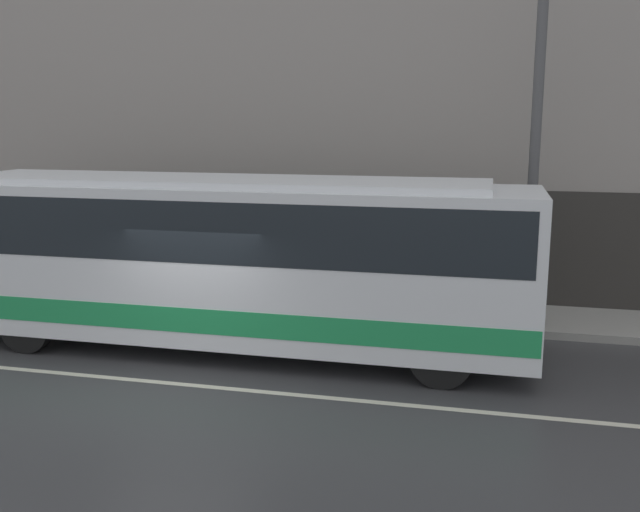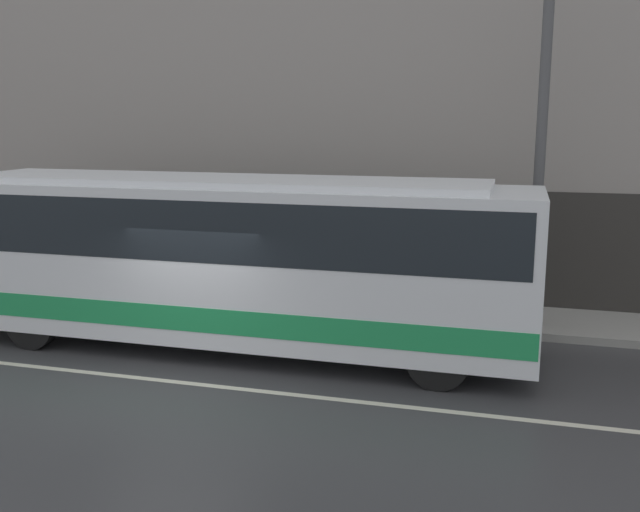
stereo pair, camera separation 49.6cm
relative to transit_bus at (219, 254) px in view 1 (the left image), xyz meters
name	(u,v)px [view 1 (the left image)]	position (x,y,z in m)	size (l,w,h in m)	color
ground_plane	(179,384)	(0.01, -2.00, -1.87)	(60.00, 60.00, 0.00)	#38383A
sidewalk	(270,304)	(0.01, 3.10, -1.79)	(60.00, 2.20, 0.17)	gray
building_facade	(282,39)	(0.01, 4.35, 4.37)	(60.00, 0.35, 12.90)	gray
lane_stripe	(179,384)	(0.01, -2.00, -1.87)	(54.00, 0.14, 0.01)	beige
transit_bus	(219,254)	(0.00, 0.00, 0.00)	(11.84, 2.55, 3.32)	silver
utility_pole_near	(535,150)	(5.83, 2.68, 1.91)	(0.21, 0.21, 7.23)	#4C4C4F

